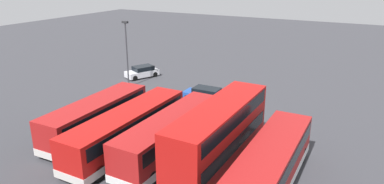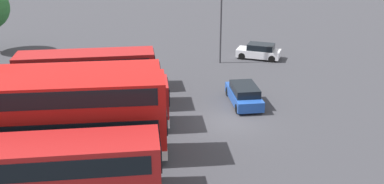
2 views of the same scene
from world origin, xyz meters
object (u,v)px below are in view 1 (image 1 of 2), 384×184
at_px(lamp_post_tall, 127,49).
at_px(car_small_green, 142,72).
at_px(bus_single_deck_fourth, 128,128).
at_px(car_hatchback_silver, 205,95).
at_px(bus_double_decker_second, 219,136).
at_px(bus_single_deck_fifth, 97,117).
at_px(bus_single_deck_near_end, 271,165).
at_px(bus_single_deck_third, 172,134).

bearing_deg(lamp_post_tall, car_small_green, -76.76).
bearing_deg(bus_single_deck_fourth, car_small_green, -56.95).
relative_size(car_hatchback_silver, lamp_post_tall, 0.59).
xyz_separation_m(bus_double_decker_second, car_small_green, (17.36, -15.20, -1.75)).
distance_m(bus_double_decker_second, bus_single_deck_fourth, 7.22).
bearing_deg(car_hatchback_silver, bus_single_deck_fifth, 69.90).
height_order(bus_double_decker_second, bus_single_deck_fifth, bus_double_decker_second).
height_order(bus_single_deck_near_end, lamp_post_tall, lamp_post_tall).
bearing_deg(lamp_post_tall, bus_single_deck_fifth, 116.94).
distance_m(car_hatchback_silver, car_small_green, 11.46).
relative_size(bus_single_deck_fifth, car_hatchback_silver, 2.33).
xyz_separation_m(bus_single_deck_third, lamp_post_tall, (12.61, -11.05, 2.80)).
height_order(bus_single_deck_third, lamp_post_tall, lamp_post_tall).
relative_size(bus_double_decker_second, lamp_post_tall, 1.46).
xyz_separation_m(bus_single_deck_fourth, car_small_green, (10.20, -15.67, -0.92)).
xyz_separation_m(bus_single_deck_near_end, car_small_green, (21.02, -15.85, -0.92)).
relative_size(bus_single_deck_third, car_small_green, 2.53).
bearing_deg(car_hatchback_silver, car_small_green, -20.12).
relative_size(bus_single_deck_third, lamp_post_tall, 1.49).
bearing_deg(car_small_green, bus_single_deck_third, 132.14).
bearing_deg(bus_single_deck_fifth, bus_double_decker_second, 179.88).
xyz_separation_m(bus_single_deck_third, bus_single_deck_fifth, (6.88, 0.22, -0.00)).
bearing_deg(lamp_post_tall, bus_single_deck_near_end, 149.28).
bearing_deg(lamp_post_tall, bus_single_deck_third, 138.78).
relative_size(bus_double_decker_second, car_hatchback_silver, 2.46).
bearing_deg(bus_double_decker_second, car_hatchback_silver, -59.63).
height_order(bus_single_deck_near_end, car_small_green, bus_single_deck_near_end).
bearing_deg(bus_single_deck_fourth, bus_single_deck_fifth, -7.91).
relative_size(bus_single_deck_fifth, car_small_green, 2.35).
height_order(bus_single_deck_near_end, bus_double_decker_second, bus_double_decker_second).
bearing_deg(bus_double_decker_second, car_small_green, -41.21).
bearing_deg(bus_single_deck_third, bus_single_deck_near_end, 173.20).
distance_m(bus_single_deck_third, lamp_post_tall, 17.00).
relative_size(car_small_green, lamp_post_tall, 0.59).
height_order(bus_single_deck_fourth, car_hatchback_silver, bus_single_deck_fourth).
height_order(bus_single_deck_fifth, lamp_post_tall, lamp_post_tall).
bearing_deg(bus_single_deck_near_end, lamp_post_tall, -30.72).
xyz_separation_m(bus_single_deck_third, car_small_green, (13.53, -14.96, -0.92)).
bearing_deg(bus_single_deck_near_end, bus_single_deck_fourth, -0.95).
height_order(bus_double_decker_second, bus_single_deck_fourth, bus_double_decker_second).
distance_m(bus_single_deck_near_end, car_hatchback_silver, 15.75).
distance_m(bus_single_deck_near_end, bus_single_deck_third, 7.54).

